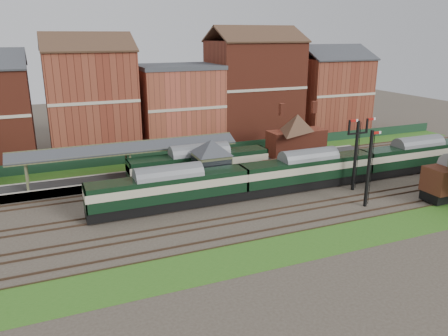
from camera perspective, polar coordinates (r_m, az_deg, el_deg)
name	(u,v)px	position (r m, az deg, el deg)	size (l,w,h in m)	color
ground	(248,197)	(47.74, 3.18, -3.82)	(160.00, 160.00, 0.00)	#473D33
grass_back	(199,160)	(61.76, -3.30, 1.10)	(90.00, 4.50, 0.06)	#2D6619
grass_front	(310,243)	(38.23, 11.15, -9.64)	(90.00, 5.00, 0.06)	#2D6619
fence	(194,151)	(63.40, -3.92, 2.19)	(90.00, 0.12, 1.50)	#193823
platform	(178,173)	(54.46, -6.05, -0.66)	(55.00, 3.40, 1.00)	#2D2D2D
signal_box	(212,164)	(48.40, -1.64, 0.49)	(5.40, 5.40, 6.00)	#5B684A
brick_hut	(274,173)	(52.27, 6.58, -0.64)	(3.20, 2.64, 2.94)	maroon
station_building	(297,134)	(60.43, 9.49, 4.38)	(8.10, 8.10, 5.90)	maroon
canopy	(127,146)	(52.03, -12.53, 2.86)	(26.00, 3.89, 4.08)	brown
semaphore_bracket	(356,151)	(50.67, 16.89, 2.20)	(3.60, 0.25, 8.18)	black
semaphore_siding	(369,168)	(46.24, 18.40, 0.05)	(1.23, 0.25, 8.00)	black
town_backdrop	(178,102)	(68.62, -6.09, 8.61)	(69.00, 10.00, 16.00)	maroon
dmu_train	(308,170)	(50.61, 10.91, -0.23)	(49.10, 2.58, 3.77)	black
platform_railcar	(200,165)	(51.49, -3.21, 0.44)	(16.89, 2.66, 3.89)	black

